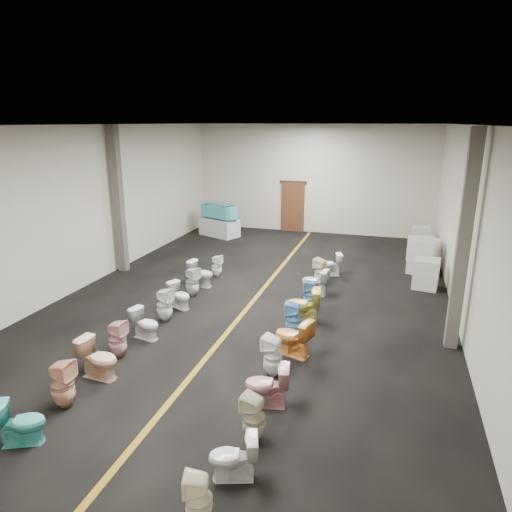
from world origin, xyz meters
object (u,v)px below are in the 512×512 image
at_px(toilet_left_4, 145,324).
at_px(toilet_right_10, 321,272).
at_px(toilet_left_3, 117,339).
at_px(toilet_right_3, 267,385).
at_px(toilet_right_8, 310,294).
at_px(toilet_right_4, 273,356).
at_px(appliance_crate_c, 422,251).
at_px(toilet_left_2, 99,358).
at_px(bathtub, 219,210).
at_px(toilet_right_11, 330,264).
at_px(toilet_left_9, 217,266).
at_px(toilet_right_0, 199,499).
at_px(toilet_right_1, 233,458).
at_px(toilet_right_7, 303,305).
at_px(toilet_left_8, 201,274).
at_px(toilet_left_6, 180,295).
at_px(appliance_crate_b, 424,256).
at_px(toilet_left_1, 62,384).
at_px(toilet_right_5, 293,337).
at_px(toilet_left_0, 21,422).
at_px(toilet_right_2, 254,418).
at_px(toilet_right_9, 315,282).
at_px(appliance_crate_d, 420,239).
at_px(toilet_left_7, 192,282).
at_px(appliance_crate_a, 426,274).
at_px(toilet_right_6, 294,319).
at_px(display_table, 219,227).
at_px(toilet_left_5, 164,305).

distance_m(toilet_left_4, toilet_right_10, 5.48).
distance_m(toilet_left_3, toilet_right_3, 3.39).
bearing_deg(toilet_right_8, toilet_right_4, -8.41).
relative_size(toilet_left_4, toilet_right_10, 0.85).
bearing_deg(appliance_crate_c, toilet_left_2, -123.02).
height_order(bathtub, toilet_right_8, bathtub).
bearing_deg(toilet_right_8, toilet_right_11, 170.27).
height_order(toilet_left_9, toilet_right_4, toilet_right_4).
distance_m(toilet_left_3, toilet_right_0, 4.52).
height_order(toilet_right_1, toilet_right_7, toilet_right_7).
relative_size(toilet_right_10, toilet_right_11, 1.13).
bearing_deg(toilet_right_10, bathtub, -112.21).
bearing_deg(toilet_left_8, toilet_right_7, -108.37).
bearing_deg(toilet_left_6, toilet_left_8, 29.29).
relative_size(appliance_crate_b, toilet_left_8, 1.45).
distance_m(toilet_left_1, toilet_left_6, 4.41).
distance_m(toilet_left_9, toilet_right_10, 3.15).
distance_m(toilet_left_8, toilet_right_4, 5.21).
xyz_separation_m(toilet_right_5, toilet_right_8, (-0.12, 2.52, -0.03)).
distance_m(toilet_left_0, toilet_right_3, 3.74).
relative_size(toilet_right_2, toilet_right_9, 1.02).
relative_size(appliance_crate_c, toilet_right_9, 1.21).
bearing_deg(toilet_right_11, toilet_left_1, -41.37).
distance_m(toilet_right_5, toilet_right_9, 3.51).
xyz_separation_m(appliance_crate_d, toilet_right_4, (-2.95, -10.00, -0.04)).
distance_m(appliance_crate_d, toilet_left_7, 9.06).
xyz_separation_m(appliance_crate_a, toilet_right_0, (-2.92, -9.25, -0.07)).
distance_m(toilet_left_0, toilet_right_5, 4.95).
bearing_deg(toilet_right_4, appliance_crate_d, 174.58).
bearing_deg(appliance_crate_b, toilet_right_9, -135.86).
bearing_deg(toilet_right_6, toilet_left_7, -120.67).
bearing_deg(toilet_left_1, appliance_crate_a, -39.14).
distance_m(appliance_crate_a, toilet_left_3, 8.59).
bearing_deg(toilet_right_6, toilet_right_3, -1.00).
relative_size(toilet_left_6, toilet_left_7, 0.82).
relative_size(toilet_left_4, toilet_right_7, 0.82).
xyz_separation_m(display_table, appliance_crate_a, (7.90, -4.11, 0.06)).
distance_m(appliance_crate_d, toilet_right_8, 7.21).
xyz_separation_m(bathtub, toilet_right_5, (5.14, -9.05, -0.67)).
distance_m(display_table, toilet_right_11, 6.39).
distance_m(toilet_left_7, toilet_right_0, 7.45).
xyz_separation_m(toilet_left_7, toilet_right_3, (3.30, -4.24, -0.03)).
height_order(toilet_right_8, toilet_right_9, toilet_right_8).
bearing_deg(toilet_left_9, toilet_left_8, 175.27).
xyz_separation_m(toilet_left_9, toilet_right_2, (3.30, -6.81, 0.04)).
height_order(appliance_crate_c, toilet_left_5, appliance_crate_c).
bearing_deg(toilet_left_4, display_table, 24.25).
bearing_deg(appliance_crate_c, bathtub, 167.96).
xyz_separation_m(toilet_left_5, toilet_right_3, (3.24, -2.55, -0.03)).
bearing_deg(toilet_right_9, toilet_right_2, 9.48).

